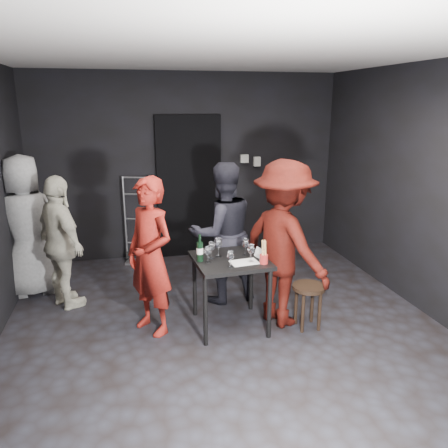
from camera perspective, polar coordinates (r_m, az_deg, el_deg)
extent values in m
cube|color=black|center=(4.62, 0.34, -13.83)|extent=(4.50, 5.00, 0.02)
cube|color=silver|center=(4.04, 0.41, 21.71)|extent=(4.50, 5.00, 0.02)
cube|color=black|center=(6.54, -4.71, 7.49)|extent=(4.50, 0.04, 2.70)
cube|color=black|center=(1.93, 18.30, -13.90)|extent=(4.50, 0.04, 2.70)
cube|color=black|center=(5.12, 25.73, 3.71)|extent=(0.04, 5.00, 2.70)
cube|color=black|center=(6.53, -4.58, 4.82)|extent=(0.95, 0.10, 2.10)
cube|color=#B7B7B2|center=(6.66, 2.67, 8.53)|extent=(0.12, 0.06, 0.12)
cube|color=#B7B7B2|center=(6.72, 4.32, 8.14)|extent=(0.10, 0.06, 0.14)
cylinder|color=#B2B2B7|center=(6.47, -12.79, 0.55)|extent=(0.03, 0.03, 1.26)
cylinder|color=#B2B2B7|center=(6.48, -9.45, 0.75)|extent=(0.03, 0.03, 1.26)
cube|color=#B2B2B7|center=(6.54, -10.79, -4.85)|extent=(0.42, 0.23, 0.03)
cylinder|color=black|center=(6.66, -12.51, -3.96)|extent=(0.04, 0.16, 0.16)
cylinder|color=black|center=(6.67, -9.25, -3.76)|extent=(0.04, 0.16, 0.16)
cube|color=black|center=(4.42, 0.83, -4.77)|extent=(0.72, 0.72, 0.04)
cylinder|color=black|center=(4.23, -2.44, -11.36)|extent=(0.04, 0.04, 0.71)
cylinder|color=black|center=(4.37, 5.97, -10.45)|extent=(0.04, 0.04, 0.71)
cylinder|color=black|center=(4.80, -3.86, -7.95)|extent=(0.04, 0.04, 0.71)
cylinder|color=black|center=(4.93, 3.56, -7.29)|extent=(0.04, 0.04, 0.71)
cylinder|color=#2D211A|center=(4.58, 11.02, -8.10)|extent=(0.34, 0.34, 0.04)
cylinder|color=#2D211A|center=(4.80, 11.43, -10.23)|extent=(0.04, 0.04, 0.41)
cylinder|color=#2D211A|center=(4.73, 9.38, -10.52)|extent=(0.04, 0.04, 0.41)
cylinder|color=#2D211A|center=(4.58, 10.25, -11.48)|extent=(0.04, 0.04, 0.41)
cylinder|color=#2D211A|center=(4.65, 12.37, -11.17)|extent=(0.04, 0.04, 0.41)
imported|color=maroon|center=(4.37, -9.63, -3.60)|extent=(0.70, 0.74, 1.70)
imported|color=black|center=(5.00, -0.19, -0.38)|extent=(0.93, 0.60, 1.79)
imported|color=#3A0C07|center=(4.48, 7.89, -0.99)|extent=(1.10, 1.43, 2.00)
imported|color=beige|center=(5.17, -20.49, -2.27)|extent=(0.85, 0.99, 1.54)
imported|color=gray|center=(5.62, -24.47, 0.86)|extent=(1.03, 0.68, 1.95)
cube|color=white|center=(4.32, 2.67, -5.01)|extent=(0.29, 0.21, 0.00)
cylinder|color=black|center=(4.32, -3.17, -3.63)|extent=(0.07, 0.07, 0.20)
cylinder|color=black|center=(4.28, -3.19, -1.89)|extent=(0.02, 0.02, 0.08)
cylinder|color=white|center=(4.32, -3.17, -3.52)|extent=(0.07, 0.07, 0.06)
cylinder|color=#A32321|center=(4.29, 5.21, -4.57)|extent=(0.08, 0.08, 0.09)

